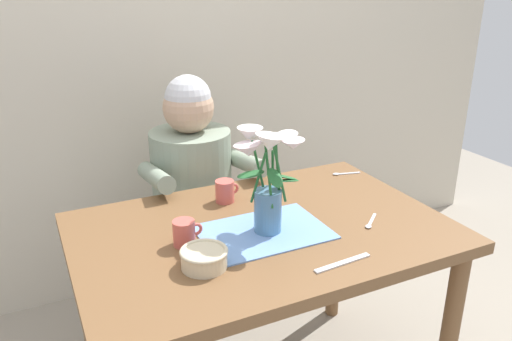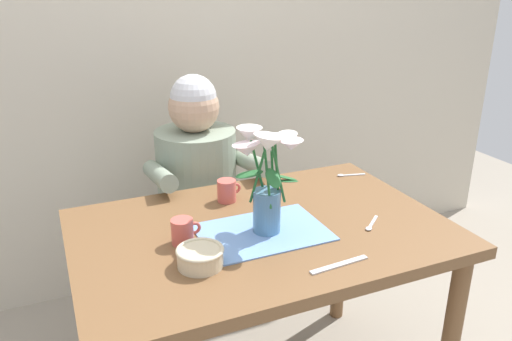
% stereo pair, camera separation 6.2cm
% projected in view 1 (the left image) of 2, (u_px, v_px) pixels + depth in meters
% --- Properties ---
extents(wood_panel_backdrop, '(4.00, 0.10, 2.50)m').
position_uv_depth(wood_panel_backdrop, '(162.00, 34.00, 2.34)').
color(wood_panel_backdrop, beige).
rests_on(wood_panel_backdrop, ground_plane).
extents(dining_table, '(1.20, 0.80, 0.74)m').
position_uv_depth(dining_table, '(262.00, 253.00, 1.68)').
color(dining_table, brown).
rests_on(dining_table, ground_plane).
extents(seated_person, '(0.45, 0.47, 1.14)m').
position_uv_depth(seated_person, '(194.00, 206.00, 2.21)').
color(seated_person, '#4C4C56').
rests_on(seated_person, ground_plane).
extents(striped_placemat, '(0.40, 0.28, 0.00)m').
position_uv_depth(striped_placemat, '(264.00, 232.00, 1.61)').
color(striped_placemat, '#6B93D1').
rests_on(striped_placemat, dining_table).
extents(flower_vase, '(0.24, 0.22, 0.34)m').
position_uv_depth(flower_vase, '(268.00, 173.00, 1.54)').
color(flower_vase, teal).
rests_on(flower_vase, dining_table).
extents(ceramic_bowl, '(0.14, 0.14, 0.06)m').
position_uv_depth(ceramic_bowl, '(204.00, 257.00, 1.41)').
color(ceramic_bowl, beige).
rests_on(ceramic_bowl, dining_table).
extents(dinner_knife, '(0.19, 0.03, 0.00)m').
position_uv_depth(dinner_knife, '(343.00, 263.00, 1.44)').
color(dinner_knife, silver).
rests_on(dinner_knife, dining_table).
extents(tea_cup, '(0.09, 0.07, 0.08)m').
position_uv_depth(tea_cup, '(225.00, 191.00, 1.82)').
color(tea_cup, '#CC564C').
rests_on(tea_cup, dining_table).
extents(ceramic_mug, '(0.09, 0.07, 0.08)m').
position_uv_depth(ceramic_mug, '(184.00, 232.00, 1.53)').
color(ceramic_mug, '#CC564C').
rests_on(ceramic_mug, dining_table).
extents(spoon_0, '(0.10, 0.09, 0.01)m').
position_uv_depth(spoon_0, '(370.00, 223.00, 1.66)').
color(spoon_0, silver).
rests_on(spoon_0, dining_table).
extents(spoon_1, '(0.12, 0.04, 0.01)m').
position_uv_depth(spoon_1, '(342.00, 174.00, 2.08)').
color(spoon_1, silver).
rests_on(spoon_1, dining_table).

